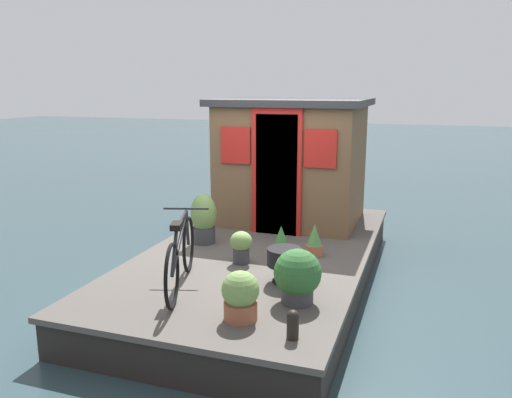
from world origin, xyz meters
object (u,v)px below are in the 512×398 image
Objects in this scene: bicycle at (181,255)px; mooring_bollard at (293,323)px; potted_plant_geranium at (314,241)px; potted_plant_succulent at (298,276)px; houseboat_cabin at (292,160)px; charcoal_grill at (285,258)px; potted_plant_basil at (241,246)px; potted_plant_ivy at (240,295)px; potted_plant_rosemary at (281,243)px; potted_plant_sage at (204,219)px.

mooring_bollard is (-0.70, -1.39, -0.22)m from bicycle.
potted_plant_succulent is (-1.45, -0.15, 0.09)m from potted_plant_geranium.
charcoal_grill is (-2.57, -0.61, -0.69)m from houseboat_cabin.
potted_plant_succulent is 1.29m from potted_plant_basil.
potted_plant_ivy is 1.78× the size of mooring_bollard.
potted_plant_succulent reaches higher than charcoal_grill.
houseboat_cabin is 5.44× the size of potted_plant_rosemary.
charcoal_grill is at bearing -62.82° from bicycle.
potted_plant_geranium is 0.94m from potted_plant_basil.
potted_plant_succulent is at bearing -174.00° from potted_plant_geranium.
potted_plant_basil is at bearing 20.29° from potted_plant_ivy.
potted_plant_succulent is 1.43× the size of charcoal_grill.
potted_plant_succulent reaches higher than mooring_bollard.
bicycle is 0.99m from potted_plant_ivy.
charcoal_grill reaches higher than mooring_bollard.
houseboat_cabin is at bearing 11.08° from potted_plant_rosemary.
potted_plant_sage is at bearing 54.42° from charcoal_grill.
potted_plant_geranium reaches higher than mooring_bollard.
potted_plant_basil is at bearing 125.65° from potted_plant_geranium.
houseboat_cabin is at bearing 15.17° from mooring_bollard.
potted_plant_ivy reaches higher than potted_plant_rosemary.
potted_plant_sage is at bearing 52.05° from potted_plant_basil.
potted_plant_sage is 1.78× the size of charcoal_grill.
potted_plant_sage is at bearing 39.52° from mooring_bollard.
potted_plant_ivy is at bearing -120.42° from bicycle.
potted_plant_geranium is 2.19m from mooring_bollard.
bicycle reaches higher than potted_plant_ivy.
mooring_bollard is at bearing -164.83° from houseboat_cabin.
potted_plant_sage is 2.62× the size of mooring_bollard.
houseboat_cabin is 5.51× the size of potted_plant_geranium.
charcoal_grill is at bearing -166.64° from houseboat_cabin.
mooring_bollard is (-0.72, -0.15, -0.14)m from potted_plant_succulent.
potted_plant_sage reaches higher than charcoal_grill.
houseboat_cabin is 3.32× the size of potted_plant_sage.
potted_plant_rosemary is (-0.23, 0.36, 0.00)m from potted_plant_geranium.
mooring_bollard is at bearing -172.15° from potted_plant_geranium.
potted_plant_ivy is 0.58m from mooring_bollard.
potted_plant_sage reaches higher than potted_plant_basil.
potted_plant_geranium reaches higher than charcoal_grill.
potted_plant_geranium is at bearing 7.85° from mooring_bollard.
potted_plant_basil is (0.92, -0.32, -0.14)m from bicycle.
bicycle is 1.10m from charcoal_grill.
houseboat_cabin is 2.02m from potted_plant_rosemary.
bicycle is 0.99m from potted_plant_basil.
potted_plant_succulent is (-3.05, -0.88, -0.67)m from houseboat_cabin.
charcoal_grill is (-0.74, -0.25, 0.07)m from potted_plant_rosemary.
houseboat_cabin is 1.43× the size of bicycle.
potted_plant_sage reaches higher than mooring_bollard.
houseboat_cabin is 5.92× the size of charcoal_grill.
charcoal_grill is 1.47× the size of mooring_bollard.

